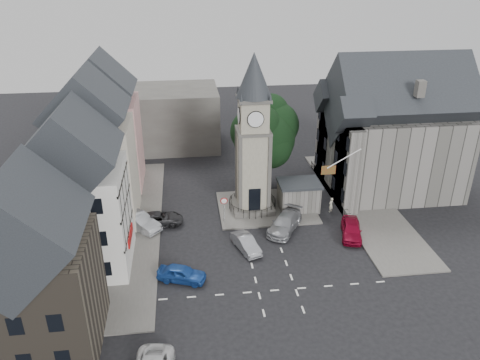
{
  "coord_description": "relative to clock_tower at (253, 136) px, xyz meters",
  "views": [
    {
      "loc": [
        -6.6,
        -34.76,
        23.9
      ],
      "look_at": [
        -1.68,
        5.0,
        4.88
      ],
      "focal_mm": 35.0,
      "sensor_mm": 36.0,
      "label": 1
    }
  ],
  "objects": [
    {
      "name": "car_island_silver",
      "position": [
        -1.69,
        -7.49,
        -7.47
      ],
      "size": [
        2.58,
        4.19,
        1.3
      ],
      "primitive_type": "imported",
      "rotation": [
        0.0,
        0.0,
        0.33
      ],
      "color": "#999BA1",
      "rests_on": "ground"
    },
    {
      "name": "terrace_cream",
      "position": [
        -15.5,
        0.01,
        -1.54
      ],
      "size": [
        8.1,
        7.6,
        12.8
      ],
      "color": "beige",
      "rests_on": "ground"
    },
    {
      "name": "building_sw_stone",
      "position": [
        -17.0,
        -16.99,
        -2.77
      ],
      "size": [
        8.6,
        7.6,
        10.4
      ],
      "color": "#423B32",
      "rests_on": "ground"
    },
    {
      "name": "flagpole",
      "position": [
        8.0,
        -3.99,
        -1.12
      ],
      "size": [
        3.68,
        0.1,
        2.74
      ],
      "color": "white",
      "rests_on": "ground"
    },
    {
      "name": "terrace_tudor",
      "position": [
        -15.5,
        -7.99,
        -1.93
      ],
      "size": [
        8.1,
        7.6,
        12.0
      ],
      "color": "silver",
      "rests_on": "ground"
    },
    {
      "name": "car_west_silver",
      "position": [
        -11.5,
        -2.55,
        -7.33
      ],
      "size": [
        4.6,
        4.5,
        1.57
      ],
      "primitive_type": "imported",
      "rotation": [
        0.0,
        0.0,
        0.81
      ],
      "color": "#ACAEB4",
      "rests_on": "ground"
    },
    {
      "name": "pavement_east",
      "position": [
        12.0,
        0.01,
        -8.05
      ],
      "size": [
        6.0,
        26.0,
        0.14
      ],
      "primitive_type": "cube",
      "color": "#595651",
      "rests_on": "ground"
    },
    {
      "name": "road_markings",
      "position": [
        0.0,
        -13.49,
        -8.12
      ],
      "size": [
        20.0,
        8.0,
        0.01
      ],
      "primitive_type": "cube",
      "color": "silver",
      "rests_on": "ground"
    },
    {
      "name": "central_island",
      "position": [
        1.5,
        0.01,
        -8.04
      ],
      "size": [
        10.0,
        8.0,
        0.16
      ],
      "primitive_type": "cube",
      "color": "#595651",
      "rests_on": "ground"
    },
    {
      "name": "town_tree",
      "position": [
        2.0,
        5.01,
        -1.15
      ],
      "size": [
        7.2,
        7.2,
        10.8
      ],
      "color": "black",
      "rests_on": "ground"
    },
    {
      "name": "terrace_pink",
      "position": [
        -15.5,
        8.01,
        -1.54
      ],
      "size": [
        8.1,
        7.6,
        12.8
      ],
      "color": "tan",
      "rests_on": "ground"
    },
    {
      "name": "east_boundary_wall",
      "position": [
        9.2,
        2.01,
        -7.67
      ],
      "size": [
        0.4,
        16.0,
        0.9
      ],
      "primitive_type": "cube",
      "color": "#585651",
      "rests_on": "ground"
    },
    {
      "name": "clock_tower",
      "position": [
        0.0,
        0.0,
        0.0
      ],
      "size": [
        4.86,
        4.86,
        16.25
      ],
      "color": "#4C4944",
      "rests_on": "ground"
    },
    {
      "name": "backdrop_west",
      "position": [
        -12.0,
        20.01,
        -4.12
      ],
      "size": [
        20.0,
        10.0,
        8.0
      ],
      "primitive_type": "cube",
      "color": "#4C4944",
      "rests_on": "ground"
    },
    {
      "name": "car_west_grey",
      "position": [
        -9.62,
        -2.07,
        -7.46
      ],
      "size": [
        4.75,
        2.24,
        1.31
      ],
      "primitive_type": "imported",
      "rotation": [
        0.0,
        0.0,
        1.59
      ],
      "color": "#2C2B2E",
      "rests_on": "ground"
    },
    {
      "name": "pedestrian",
      "position": [
        8.0,
        -1.6,
        -7.31
      ],
      "size": [
        0.7,
        0.67,
        1.61
      ],
      "primitive_type": "imported",
      "rotation": [
        0.0,
        0.0,
        3.83
      ],
      "color": "beige",
      "rests_on": "ground"
    },
    {
      "name": "car_east_red",
      "position": [
        8.5,
        -6.48,
        -7.36
      ],
      "size": [
        2.92,
        4.79,
        1.52
      ],
      "primitive_type": "imported",
      "rotation": [
        0.0,
        0.0,
        -0.27
      ],
      "color": "maroon",
      "rests_on": "ground"
    },
    {
      "name": "east_building",
      "position": [
        15.59,
        3.01,
        -1.86
      ],
      "size": [
        14.4,
        11.4,
        12.6
      ],
      "color": "#585651",
      "rests_on": "ground"
    },
    {
      "name": "car_west_blue",
      "position": [
        -7.5,
        -11.3,
        -7.44
      ],
      "size": [
        4.31,
        2.83,
        1.36
      ],
      "primitive_type": "imported",
      "rotation": [
        0.0,
        0.0,
        1.24
      ],
      "color": "#1D49A0",
      "rests_on": "ground"
    },
    {
      "name": "warning_sign_post",
      "position": [
        -3.2,
        -2.56,
        -6.09
      ],
      "size": [
        0.7,
        0.19,
        2.85
      ],
      "color": "black",
      "rests_on": "ground"
    },
    {
      "name": "ground",
      "position": [
        0.0,
        -7.99,
        -8.12
      ],
      "size": [
        120.0,
        120.0,
        0.0
      ],
      "primitive_type": "plane",
      "color": "black",
      "rests_on": "ground"
    },
    {
      "name": "car_island_east",
      "position": [
        2.5,
        -4.56,
        -7.34
      ],
      "size": [
        4.69,
        5.68,
        1.55
      ],
      "primitive_type": "imported",
      "rotation": [
        0.0,
        0.0,
        -0.56
      ],
      "color": "#96999E",
      "rests_on": "ground"
    },
    {
      "name": "pavement_west",
      "position": [
        -12.5,
        -1.99,
        -8.05
      ],
      "size": [
        6.0,
        30.0,
        0.14
      ],
      "primitive_type": "cube",
      "color": "#595651",
      "rests_on": "ground"
    },
    {
      "name": "stone_shelter",
      "position": [
        4.8,
        -0.49,
        -6.57
      ],
      "size": [
        4.3,
        3.3,
        3.08
      ],
      "color": "#585651",
      "rests_on": "ground"
    }
  ]
}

